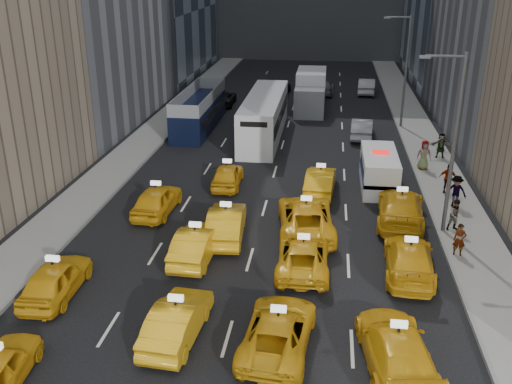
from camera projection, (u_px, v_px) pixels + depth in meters
The scene contains 35 objects.
ground at pixel (217, 375), 18.91m from camera, with size 160.00×160.00×0.00m, color black.
sidewalk_west at pixel (143, 142), 43.12m from camera, with size 3.00×90.00×0.15m, color gray.
sidewalk_east at pixel (428, 153), 40.65m from camera, with size 3.00×90.00×0.15m, color gray.
curb_west at pixel (162, 143), 42.95m from camera, with size 0.15×90.00×0.18m, color slate.
curb_east at pixel (407, 152), 40.81m from camera, with size 0.15×90.00×0.18m, color slate.
streetlight_near at pixel (452, 139), 27.03m from camera, with size 2.15×0.22×9.00m.
streetlight_far at pixel (405, 68), 45.43m from camera, with size 2.15×0.22×9.00m.
taxi_5 at pixel (177, 320), 20.55m from camera, with size 1.53×4.39×1.45m, color orange.
taxi_6 at pixel (278, 331), 20.05m from camera, with size 2.27×4.93×1.37m, color orange.
taxi_7 at pixel (396, 349), 19.00m from camera, with size 2.12×5.22×1.51m, color orange.
taxi_8 at pixel (56, 279), 23.19m from camera, with size 1.75×4.35×1.48m, color orange.
taxi_9 at pixel (196, 243), 26.14m from camera, with size 1.57×4.52×1.49m, color orange.
taxi_10 at pixel (303, 255), 25.25m from camera, with size 2.28×4.94×1.37m, color orange.
taxi_11 at pixel (409, 259), 24.79m from camera, with size 2.07×5.08×1.48m, color orange.
taxi_12 at pixel (157, 200), 30.90m from camera, with size 1.80×4.47×1.52m, color orange.
taxi_13 at pixel (226, 223), 28.10m from camera, with size 1.67×4.80×1.58m, color orange.
taxi_14 at pixel (306, 217), 28.70m from camera, with size 2.68×5.82×1.62m, color orange.
taxi_15 at pixel (401, 208), 29.70m from camera, with size 2.34×5.75×1.67m, color orange.
taxi_16 at pixel (227, 175), 34.66m from camera, with size 1.66×4.12×1.40m, color orange.
taxi_17 at pixel (320, 181), 33.60m from camera, with size 1.60×4.58×1.51m, color orange.
nypd_van at pixel (379, 171), 34.45m from camera, with size 2.21×5.38×2.29m.
double_decker at pixel (199, 110), 46.65m from camera, with size 3.01×10.82×3.11m.
city_bus at pixel (264, 117), 44.22m from camera, with size 4.23×12.84×3.26m.
box_truck at pixel (311, 91), 52.34m from camera, with size 2.92×7.75×3.50m.
misc_car_0 at pixel (362, 128), 44.32m from camera, with size 1.59×4.57×1.50m, color #96979D.
misc_car_1 at pixel (223, 98), 54.63m from camera, with size 2.20×4.77×1.33m, color black.
misc_car_2 at pixel (324, 87), 59.14m from camera, with size 1.94×4.78×1.39m, color slate.
misc_car_3 at pixel (280, 87), 58.93m from camera, with size 1.81×4.49×1.53m, color black.
misc_car_4 at pixel (367, 86), 59.28m from camera, with size 1.68×4.81×1.58m, color #929499.
pedestrian_0 at pixel (459, 240), 26.09m from camera, with size 0.57×0.37×1.55m, color gray.
pedestrian_1 at pixel (456, 215), 28.52m from camera, with size 0.80×0.44×1.65m, color gray.
pedestrian_2 at pixel (456, 191), 31.30m from camera, with size 1.16×0.48×1.80m, color gray.
pedestrian_3 at pixel (448, 178), 33.22m from camera, with size 1.02×0.47×1.75m, color gray.
pedestrian_4 at pixel (424, 155), 37.03m from camera, with size 0.94×0.51×1.91m, color gray.
pedestrian_5 at pixel (441, 146), 39.25m from camera, with size 1.59×0.46×1.72m, color gray.
Camera 1 is at (3.24, -14.98, 12.71)m, focal length 40.00 mm.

